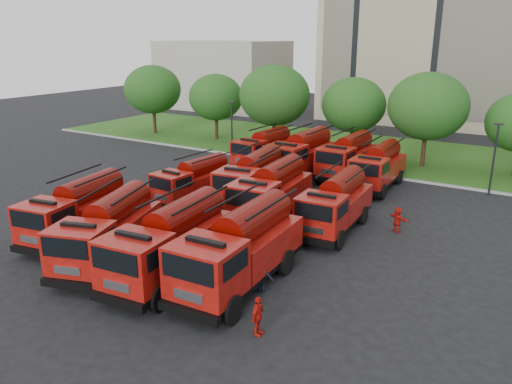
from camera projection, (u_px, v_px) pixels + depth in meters
ground at (205, 241)px, 27.39m from camera, size 140.00×140.00×0.00m
lawn at (368, 151)px, 48.44m from camera, size 70.00×16.00×0.12m
curb at (335, 169)px, 41.87m from camera, size 70.00×0.30×0.14m
apartment_building at (452, 21)px, 61.49m from camera, size 30.00×14.18×25.00m
side_building at (223, 75)px, 76.63m from camera, size 18.00×12.00×10.00m
tree_0 at (153, 89)px, 55.78m from camera, size 6.30×6.30×7.70m
tree_1 at (216, 97)px, 52.71m from camera, size 5.71×5.71×6.98m
tree_2 at (274, 96)px, 47.23m from camera, size 6.72×6.72×8.22m
tree_3 at (354, 105)px, 45.94m from camera, size 5.88×5.88×7.19m
tree_4 at (428, 106)px, 41.04m from camera, size 6.55×6.55×8.01m
lamp_post_0 at (232, 126)px, 45.49m from camera, size 0.60×0.25×5.11m
lamp_post_1 at (494, 155)px, 34.43m from camera, size 0.60×0.25×5.11m
fire_truck_0 at (78, 209)px, 27.46m from camera, size 3.68×7.49×3.27m
fire_truck_1 at (109, 230)px, 24.39m from camera, size 4.72×7.76×3.35m
fire_truck_2 at (171, 242)px, 22.83m from camera, size 3.46×7.94×3.51m
fire_truck_3 at (240, 248)px, 22.01m from camera, size 3.26×8.08×3.61m
fire_truck_4 at (194, 180)px, 33.63m from camera, size 2.65×6.47×2.89m
fire_truck_5 at (253, 178)px, 33.14m from camera, size 3.68×7.78×3.41m
fire_truck_6 at (272, 192)px, 30.35m from camera, size 3.26×7.69×3.41m
fire_truck_7 at (336, 204)px, 28.51m from camera, size 2.92×7.17×3.20m
fire_truck_8 at (264, 149)px, 42.50m from camera, size 2.77×6.97×3.13m
fire_truck_9 at (302, 154)px, 39.42m from camera, size 3.03×7.95×3.59m
fire_truck_10 at (348, 157)px, 39.30m from camera, size 2.76×7.35×3.33m
fire_truck_11 at (378, 167)px, 36.54m from camera, size 2.74×7.07×3.18m
firefighter_0 at (201, 303)px, 21.04m from camera, size 0.60×0.47×1.54m
firefighter_1 at (131, 299)px, 21.37m from camera, size 1.04×0.74×1.94m
firefighter_2 at (258, 335)px, 18.83m from camera, size 0.63×0.99×1.59m
firefighter_3 at (262, 291)px, 22.08m from camera, size 1.13×0.65×1.69m
firefighter_4 at (205, 220)px, 30.53m from camera, size 0.98×1.14×1.96m
firefighter_5 at (396, 232)px, 28.74m from camera, size 1.51×1.14×1.50m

